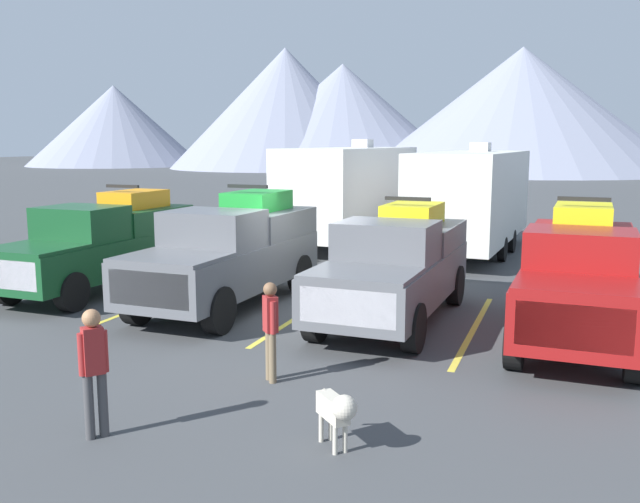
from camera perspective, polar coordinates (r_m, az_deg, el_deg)
ground_plane at (r=15.03m, az=-1.12°, el=-5.01°), size 240.00×240.00×0.00m
pickup_truck_a at (r=17.98m, az=-17.54°, el=0.75°), size 2.21×5.86×2.57m
pickup_truck_b at (r=15.55m, az=-7.39°, el=0.05°), size 2.29×5.85×2.68m
pickup_truck_c at (r=14.29m, az=6.35°, el=-1.04°), size 2.25×5.76×2.49m
pickup_truck_d at (r=13.50m, az=20.73°, el=-1.95°), size 2.18×5.57×2.62m
lot_stripe_a at (r=18.75m, az=-22.47°, el=-2.85°), size 0.12×5.50×0.01m
lot_stripe_b at (r=16.53m, az=-13.14°, el=-3.92°), size 0.12×5.50×0.01m
lot_stripe_c at (r=14.89m, az=-1.33°, el=-5.13°), size 0.12×5.50×0.01m
lot_stripe_d at (r=14.01m, az=12.69°, el=-6.27°), size 0.12×5.50×0.01m
camper_trailer_a at (r=24.42m, az=2.58°, el=5.16°), size 3.01×9.16×3.75m
camper_trailer_b at (r=22.86m, az=12.53°, el=4.55°), size 3.04×9.16×3.64m
person_a at (r=9.02m, az=-18.31°, el=-8.91°), size 0.30×0.31×1.65m
person_c at (r=10.57m, az=-4.14°, el=-6.10°), size 0.29×0.29×1.56m
dog at (r=8.36m, az=1.50°, el=-13.02°), size 0.65×0.65×0.76m
mountain_ridge at (r=89.30m, az=16.58°, el=10.76°), size 142.61×41.42×16.26m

